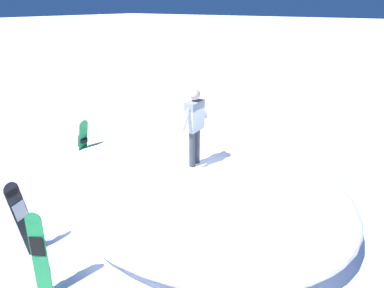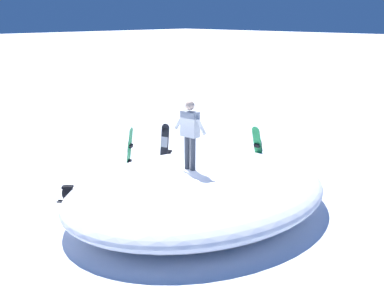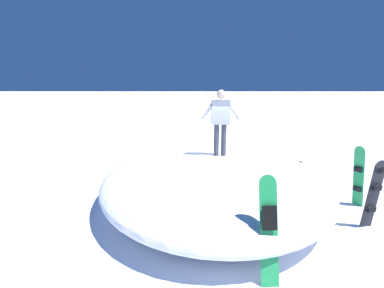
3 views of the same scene
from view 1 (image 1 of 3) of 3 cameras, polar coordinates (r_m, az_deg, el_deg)
ground at (r=7.19m, az=2.17°, el=-13.68°), size 240.00×240.00×0.00m
snow_mound at (r=7.40m, az=0.40°, el=-6.93°), size 5.93×7.51×1.15m
snowboarder_standing at (r=6.47m, az=0.51°, el=4.16°), size 1.07×0.24×1.78m
snowboard_primary_upright at (r=9.00m, az=-20.13°, el=-0.29°), size 0.30×0.48×1.68m
snowboard_secondary_upright at (r=6.73m, az=-29.80°, el=-12.04°), size 0.33×0.28×1.56m
snowboard_tertiary_upright at (r=5.74m, az=-27.15°, el=-18.24°), size 0.33×0.35×1.59m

